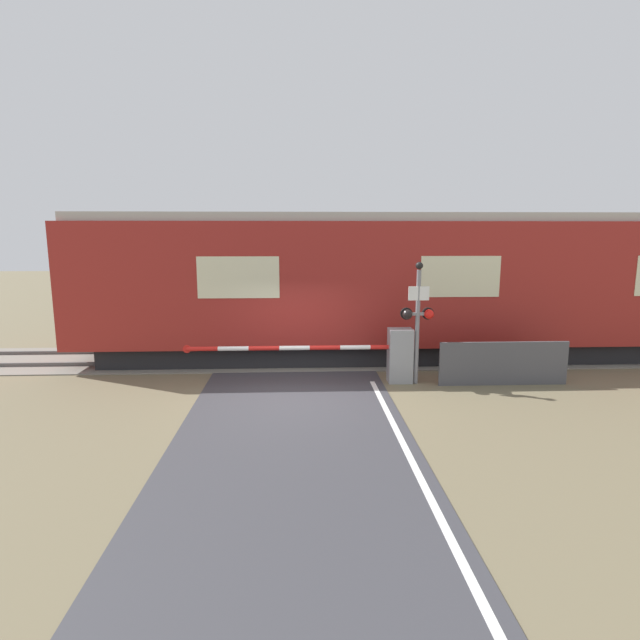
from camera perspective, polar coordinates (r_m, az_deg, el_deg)
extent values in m
plane|color=#6B6047|center=(11.76, -2.93, -8.68)|extent=(80.00, 80.00, 0.00)
cube|color=slate|center=(15.19, -2.83, -4.32)|extent=(36.00, 3.20, 0.03)
cube|color=#595451|center=(14.48, -2.85, -4.77)|extent=(36.00, 0.08, 0.10)
cube|color=#595451|center=(15.87, -2.82, -3.45)|extent=(36.00, 0.08, 0.10)
cube|color=black|center=(15.74, 13.71, -3.02)|extent=(19.93, 2.49, 0.60)
cube|color=maroon|center=(15.42, 14.01, 4.34)|extent=(21.66, 2.93, 3.46)
cube|color=#ADA89E|center=(15.37, 14.31, 11.22)|extent=(21.23, 2.69, 0.24)
cube|color=beige|center=(14.00, 15.76, 4.80)|extent=(2.17, 0.02, 1.11)
cube|color=beige|center=(13.40, -9.32, 4.82)|extent=(2.17, 0.02, 1.11)
cube|color=gray|center=(12.79, 9.13, -4.03)|extent=(0.60, 0.44, 1.38)
cylinder|color=gray|center=(12.74, 9.16, -3.06)|extent=(0.16, 0.16, 0.18)
cylinder|color=red|center=(12.67, 7.47, -3.09)|extent=(0.76, 0.11, 0.11)
cylinder|color=white|center=(12.56, 4.04, -3.14)|extent=(0.76, 0.11, 0.11)
cylinder|color=red|center=(12.50, 0.57, -3.18)|extent=(0.76, 0.11, 0.11)
cylinder|color=white|center=(12.49, -2.92, -3.21)|extent=(0.76, 0.11, 0.11)
cylinder|color=red|center=(12.52, -6.42, -3.23)|extent=(0.76, 0.11, 0.11)
cylinder|color=white|center=(12.59, -9.88, -3.23)|extent=(0.76, 0.11, 0.11)
cylinder|color=red|center=(12.71, -13.29, -3.23)|extent=(0.76, 0.11, 0.11)
cylinder|color=red|center=(12.79, -14.97, -3.22)|extent=(0.20, 0.02, 0.20)
cylinder|color=gray|center=(12.59, 11.05, -0.86)|extent=(0.11, 0.11, 2.86)
cube|color=gray|center=(12.54, 11.11, 0.69)|extent=(0.66, 0.07, 0.07)
sphere|color=black|center=(12.43, 9.95, 0.64)|extent=(0.24, 0.24, 0.24)
sphere|color=red|center=(12.55, 12.35, 0.65)|extent=(0.24, 0.24, 0.24)
cylinder|color=black|center=(12.53, 9.85, 0.72)|extent=(0.30, 0.06, 0.30)
cylinder|color=black|center=(12.66, 12.23, 0.73)|extent=(0.30, 0.06, 0.30)
cube|color=white|center=(12.43, 11.23, 3.00)|extent=(0.51, 0.02, 0.34)
sphere|color=black|center=(12.41, 11.29, 6.11)|extent=(0.18, 0.18, 0.18)
cube|color=#4C4C51|center=(13.23, 20.24, -4.69)|extent=(3.23, 0.06, 1.10)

